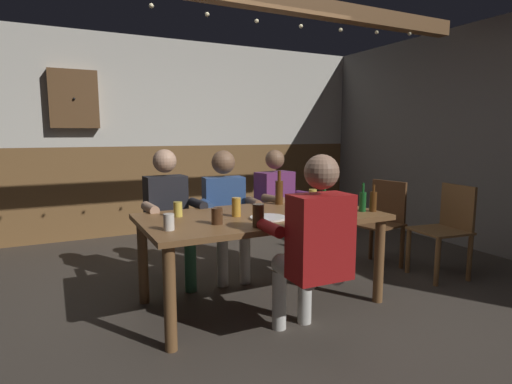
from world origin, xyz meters
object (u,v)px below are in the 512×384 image
(person_0, at_px, (169,212))
(person_2, at_px, (280,204))
(person_1, at_px, (226,207))
(bottle_3, at_px, (363,201))
(dining_table, at_px, (261,225))
(bottle_2, at_px, (279,191))
(pint_glass_2, at_px, (326,201))
(pint_glass_3, at_px, (236,207))
(pint_glass_1, at_px, (313,198))
(pint_glass_0, at_px, (178,209))
(pint_glass_4, at_px, (258,216))
(pint_glass_5, at_px, (217,216))
(person_3, at_px, (314,241))
(bottle_1, at_px, (324,206))
(pint_glass_6, at_px, (169,222))
(plate_0, at_px, (268,218))
(bottle_0, at_px, (373,201))
(condiment_caddy, at_px, (305,213))
(wall_dart_cabinet, at_px, (74,99))
(chair_empty_near_right, at_px, (446,227))
(chair_empty_near_left, at_px, (381,221))

(person_0, xyz_separation_m, person_2, (1.13, -0.01, -0.02))
(person_1, distance_m, person_2, 0.58)
(person_2, relative_size, bottle_3, 5.10)
(dining_table, height_order, bottle_2, bottle_2)
(bottle_3, height_order, pint_glass_2, bottle_3)
(pint_glass_3, bearing_deg, person_0, 116.02)
(bottle_3, xyz_separation_m, pint_glass_2, (-0.16, 0.29, -0.03))
(pint_glass_1, bearing_deg, pint_glass_0, 174.77)
(pint_glass_2, height_order, pint_glass_4, pint_glass_4)
(dining_table, bearing_deg, pint_glass_0, 161.57)
(pint_glass_0, distance_m, pint_glass_5, 0.42)
(person_3, bearing_deg, dining_table, 91.41)
(bottle_1, relative_size, pint_glass_4, 1.70)
(person_2, bearing_deg, pint_glass_6, 23.81)
(plate_0, relative_size, pint_glass_4, 1.74)
(bottle_1, bearing_deg, pint_glass_4, 175.00)
(bottle_0, distance_m, pint_glass_5, 1.32)
(person_0, bearing_deg, condiment_caddy, 127.95)
(pint_glass_1, distance_m, pint_glass_6, 1.38)
(person_2, height_order, bottle_2, person_2)
(person_3, relative_size, pint_glass_5, 10.75)
(bottle_3, distance_m, wall_dart_cabinet, 3.70)
(bottle_0, xyz_separation_m, bottle_2, (-0.52, 0.64, 0.03))
(chair_empty_near_right, height_order, pint_glass_1, pint_glass_1)
(pint_glass_2, height_order, wall_dart_cabinet, wall_dart_cabinet)
(person_3, distance_m, chair_empty_near_right, 1.94)
(bottle_2, xyz_separation_m, wall_dart_cabinet, (-1.53, 2.38, 0.93))
(pint_glass_5, height_order, pint_glass_6, pint_glass_5)
(pint_glass_1, bearing_deg, pint_glass_5, -164.71)
(pint_glass_5, relative_size, wall_dart_cabinet, 0.16)
(chair_empty_near_left, height_order, plate_0, chair_empty_near_left)
(person_1, xyz_separation_m, pint_glass_0, (-0.61, -0.52, 0.12))
(chair_empty_near_right, distance_m, bottle_2, 1.66)
(pint_glass_0, xyz_separation_m, pint_glass_5, (0.17, -0.38, 0.00))
(person_0, distance_m, pint_glass_0, 0.53)
(bottle_0, distance_m, bottle_3, 0.09)
(bottle_0, xyz_separation_m, wall_dart_cabinet, (-2.05, 3.02, 0.96))
(pint_glass_5, bearing_deg, bottle_1, -19.65)
(bottle_0, height_order, pint_glass_5, bottle_0)
(bottle_1, bearing_deg, pint_glass_3, 138.03)
(bottle_2, bearing_deg, pint_glass_6, -154.53)
(person_3, xyz_separation_m, chair_empty_near_left, (1.52, 1.01, -0.21))
(pint_glass_2, bearing_deg, wall_dart_cabinet, 123.96)
(condiment_caddy, bearing_deg, person_2, 71.94)
(person_1, relative_size, pint_glass_1, 7.80)
(condiment_caddy, height_order, bottle_1, bottle_1)
(plate_0, distance_m, pint_glass_6, 0.76)
(pint_glass_5, bearing_deg, person_2, 41.14)
(person_0, bearing_deg, dining_table, 124.07)
(wall_dart_cabinet, bearing_deg, pint_glass_4, -73.05)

